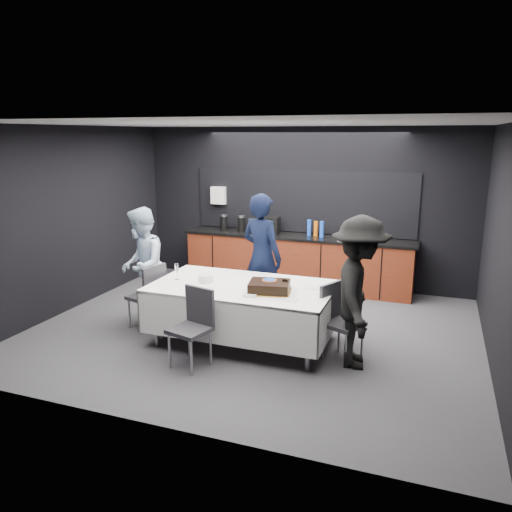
{
  "coord_description": "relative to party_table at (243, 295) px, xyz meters",
  "views": [
    {
      "loc": [
        2.27,
        -6.1,
        2.67
      ],
      "look_at": [
        0.0,
        0.1,
        1.05
      ],
      "focal_mm": 35.0,
      "sensor_mm": 36.0,
      "label": 1
    }
  ],
  "objects": [
    {
      "name": "chair_left",
      "position": [
        -1.39,
        -0.01,
        -0.11
      ],
      "size": [
        0.51,
        0.51,
        0.92
      ],
      "color": "#2C2B30",
      "rests_on": "ground"
    },
    {
      "name": "person_right",
      "position": [
        1.5,
        -0.15,
        0.25
      ],
      "size": [
        0.84,
        1.25,
        1.79
      ],
      "primitive_type": "imported",
      "rotation": [
        0.0,
        0.0,
        1.73
      ],
      "color": "black",
      "rests_on": "ground"
    },
    {
      "name": "chair_right",
      "position": [
        1.25,
        -0.03,
        -0.11
      ],
      "size": [
        0.56,
        0.56,
        0.92
      ],
      "color": "#2C2B30",
      "rests_on": "ground"
    },
    {
      "name": "champagne_flute",
      "position": [
        -0.91,
        -0.07,
        0.3
      ],
      "size": [
        0.06,
        0.06,
        0.22
      ],
      "color": "white",
      "rests_on": "party_table"
    },
    {
      "name": "loose_plate_right_b",
      "position": [
        0.74,
        -0.34,
        0.14
      ],
      "size": [
        0.21,
        0.21,
        0.01
      ],
      "primitive_type": "cylinder",
      "color": "white",
      "rests_on": "party_table"
    },
    {
      "name": "person_left",
      "position": [
        -1.64,
        0.21,
        0.19
      ],
      "size": [
        0.9,
        1.0,
        1.67
      ],
      "primitive_type": "imported",
      "rotation": [
        0.0,
        0.0,
        -1.16
      ],
      "color": "silver",
      "rests_on": "ground"
    },
    {
      "name": "room_shell",
      "position": [
        0.0,
        0.4,
        1.22
      ],
      "size": [
        6.04,
        5.04,
        2.82
      ],
      "color": "white",
      "rests_on": "ground"
    },
    {
      "name": "party_table",
      "position": [
        0.0,
        0.0,
        0.0
      ],
      "size": [
        2.32,
        1.32,
        0.78
      ],
      "color": "#99999E",
      "rests_on": "ground"
    },
    {
      "name": "loose_plate_right_a",
      "position": [
        0.86,
        0.19,
        0.14
      ],
      "size": [
        0.22,
        0.22,
        0.01
      ],
      "primitive_type": "cylinder",
      "color": "white",
      "rests_on": "party_table"
    },
    {
      "name": "cake_assembly",
      "position": [
        0.41,
        -0.15,
        0.2
      ],
      "size": [
        0.6,
        0.52,
        0.17
      ],
      "color": "gold",
      "rests_on": "party_table"
    },
    {
      "name": "person_center",
      "position": [
        -0.07,
        0.95,
        0.29
      ],
      "size": [
        0.79,
        0.65,
        1.86
      ],
      "primitive_type": "imported",
      "rotation": [
        0.0,
        0.0,
        2.78
      ],
      "color": "black",
      "rests_on": "ground"
    },
    {
      "name": "loose_plate_near",
      "position": [
        -0.35,
        -0.32,
        0.14
      ],
      "size": [
        0.19,
        0.19,
        0.01
      ],
      "primitive_type": "cylinder",
      "color": "white",
      "rests_on": "party_table"
    },
    {
      "name": "fork_pile",
      "position": [
        0.25,
        -0.4,
        0.15
      ],
      "size": [
        0.16,
        0.11,
        0.02
      ],
      "primitive_type": "cube",
      "rotation": [
        0.0,
        0.0,
        0.08
      ],
      "color": "white",
      "rests_on": "party_table"
    },
    {
      "name": "chair_near",
      "position": [
        -0.3,
        -0.8,
        -0.11
      ],
      "size": [
        0.51,
        0.51,
        0.92
      ],
      "color": "#2C2B30",
      "rests_on": "ground"
    },
    {
      "name": "ground",
      "position": [
        0.0,
        0.4,
        -0.64
      ],
      "size": [
        6.0,
        6.0,
        0.0
      ],
      "primitive_type": "plane",
      "color": "#404045",
      "rests_on": "ground"
    },
    {
      "name": "kitchenette",
      "position": [
        -0.02,
        2.62,
        -0.1
      ],
      "size": [
        4.1,
        0.64,
        2.05
      ],
      "color": "#591E0E",
      "rests_on": "ground"
    },
    {
      "name": "loose_plate_far",
      "position": [
        0.07,
        0.49,
        0.14
      ],
      "size": [
        0.19,
        0.19,
        0.01
      ],
      "primitive_type": "cylinder",
      "color": "white",
      "rests_on": "party_table"
    },
    {
      "name": "plate_stack",
      "position": [
        -0.5,
        -0.03,
        0.19
      ],
      "size": [
        0.2,
        0.2,
        0.1
      ],
      "primitive_type": "cylinder",
      "color": "white",
      "rests_on": "party_table"
    }
  ]
}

